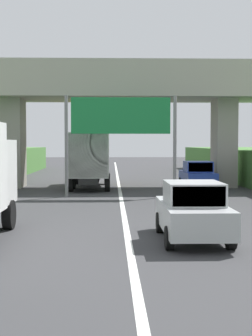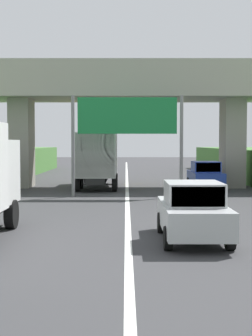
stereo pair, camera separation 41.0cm
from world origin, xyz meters
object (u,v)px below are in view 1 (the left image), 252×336
overhead_highway_sign (121,122)px  car_silver (193,211)px  car_blue (198,175)px  truck_yellow (91,157)px

overhead_highway_sign → car_silver: overhead_highway_sign is taller
overhead_highway_sign → car_blue: size_ratio=1.43×
truck_yellow → car_blue: 6.74m
overhead_highway_sign → car_silver: size_ratio=1.43×
car_silver → overhead_highway_sign: bearing=99.1°
overhead_highway_sign → car_silver: 12.23m
overhead_highway_sign → truck_yellow: (-1.81, 5.04, -1.99)m
overhead_highway_sign → truck_yellow: 5.71m
overhead_highway_sign → truck_yellow: bearing=109.7°
truck_yellow → car_blue: truck_yellow is taller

